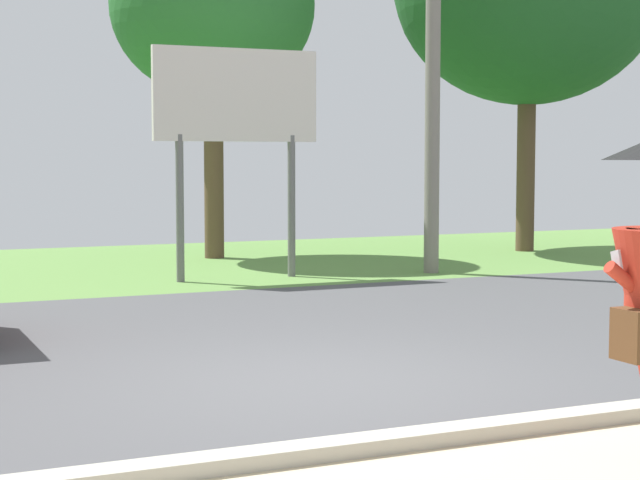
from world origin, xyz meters
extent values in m
cube|color=#4C4C4F|center=(0.00, 2.00, -0.05)|extent=(40.00, 8.00, 0.10)
cube|color=#608C42|center=(0.00, 10.00, -0.05)|extent=(40.00, 8.00, 0.10)
cube|color=#B2AD9E|center=(0.00, -2.00, 0.05)|extent=(40.00, 0.24, 0.10)
cylinder|color=#B22D1E|center=(0.48, -3.07, 1.16)|extent=(0.29, 0.08, 0.24)
cube|color=#B7B7BC|center=(0.44, -3.04, 1.25)|extent=(0.02, 0.11, 0.16)
cube|color=brown|center=(0.47, -3.14, 0.85)|extent=(0.12, 0.24, 0.30)
cylinder|color=gray|center=(4.95, 6.83, 3.57)|extent=(0.24, 0.24, 7.15)
cylinder|color=slate|center=(0.89, 7.27, 1.10)|extent=(0.12, 0.12, 2.20)
cylinder|color=slate|center=(2.69, 7.27, 1.10)|extent=(0.12, 0.12, 2.20)
cube|color=silver|center=(1.79, 7.27, 2.80)|extent=(2.60, 0.10, 1.40)
cylinder|color=brown|center=(2.54, 10.64, 1.72)|extent=(0.36, 0.36, 3.44)
ellipsoid|color=#286B2D|center=(2.54, 10.64, 4.62)|extent=(3.73, 3.73, 3.39)
cylinder|color=brown|center=(8.65, 9.51, 1.80)|extent=(0.36, 0.36, 3.61)
camera|label=1|loc=(-3.59, -7.84, 1.87)|focal=59.01mm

